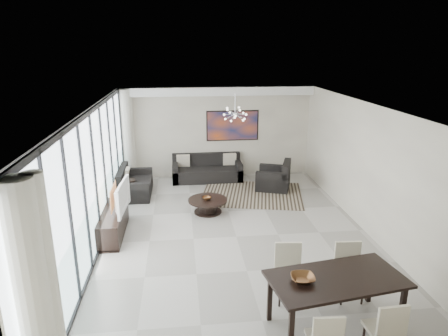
{
  "coord_description": "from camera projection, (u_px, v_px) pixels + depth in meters",
  "views": [
    {
      "loc": [
        -1.18,
        -8.02,
        4.11
      ],
      "look_at": [
        -0.14,
        1.21,
        1.25
      ],
      "focal_mm": 32.0,
      "sensor_mm": 36.0,
      "label": 1
    }
  ],
  "objects": [
    {
      "name": "television",
      "position": [
        118.0,
        197.0,
        8.86
      ],
      "size": [
        0.23,
        1.18,
        0.67
      ],
      "primitive_type": "imported",
      "rotation": [
        0.0,
        0.0,
        1.5
      ],
      "color": "gray",
      "rests_on": "tv_console"
    },
    {
      "name": "dining_chair_se",
      "position": [
        387.0,
        327.0,
        5.29
      ],
      "size": [
        0.44,
        0.44,
        0.92
      ],
      "color": "beige",
      "rests_on": "floor"
    },
    {
      "name": "tv_console",
      "position": [
        113.0,
        223.0,
        8.99
      ],
      "size": [
        0.5,
        1.78,
        0.56
      ],
      "primitive_type": "cube",
      "color": "black",
      "rests_on": "floor"
    },
    {
      "name": "dining_chair_ne",
      "position": [
        349.0,
        266.0,
        6.7
      ],
      "size": [
        0.47,
        0.47,
        0.96
      ],
      "color": "beige",
      "rests_on": "floor"
    },
    {
      "name": "bowl_dining",
      "position": [
        303.0,
        278.0,
        5.78
      ],
      "size": [
        0.37,
        0.37,
        0.09
      ],
      "primitive_type": "imported",
      "rotation": [
        0.0,
        0.0,
        -0.06
      ],
      "color": "brown",
      "rests_on": "dining_table"
    },
    {
      "name": "soffit",
      "position": [
        217.0,
        91.0,
        12.22
      ],
      "size": [
        5.98,
        0.4,
        0.26
      ],
      "primitive_type": "cube",
      "color": "white",
      "rests_on": "room_shell"
    },
    {
      "name": "dining_table",
      "position": [
        336.0,
        283.0,
        5.9
      ],
      "size": [
        2.13,
        1.3,
        0.83
      ],
      "color": "black",
      "rests_on": "floor"
    },
    {
      "name": "painting",
      "position": [
        233.0,
        126.0,
        12.77
      ],
      "size": [
        1.68,
        0.04,
        0.98
      ],
      "primitive_type": "cube",
      "color": "#BE4A1A",
      "rests_on": "room_shell"
    },
    {
      "name": "armchair",
      "position": [
        275.0,
        179.0,
        11.92
      ],
      "size": [
        1.22,
        1.25,
        0.84
      ],
      "color": "black",
      "rests_on": "floor"
    },
    {
      "name": "side_table",
      "position": [
        129.0,
        186.0,
        11.18
      ],
      "size": [
        0.37,
        0.37,
        0.51
      ],
      "color": "black",
      "rests_on": "floor"
    },
    {
      "name": "loveseat",
      "position": [
        134.0,
        186.0,
        11.42
      ],
      "size": [
        0.88,
        1.57,
        0.79
      ],
      "color": "black",
      "rests_on": "floor"
    },
    {
      "name": "window_wall",
      "position": [
        100.0,
        179.0,
        8.22
      ],
      "size": [
        0.37,
        8.95,
        2.9
      ],
      "color": "silver",
      "rests_on": "floor"
    },
    {
      "name": "coffee_table",
      "position": [
        208.0,
        205.0,
        10.21
      ],
      "size": [
        1.01,
        1.01,
        0.35
      ],
      "color": "black",
      "rests_on": "floor"
    },
    {
      "name": "rug",
      "position": [
        252.0,
        194.0,
        11.51
      ],
      "size": [
        3.23,
        2.73,
        0.01
      ],
      "primitive_type": "cube",
      "rotation": [
        0.0,
        0.0,
        -0.21
      ],
      "color": "black",
      "rests_on": "floor"
    },
    {
      "name": "chandelier",
      "position": [
        235.0,
        114.0,
        10.67
      ],
      "size": [
        0.66,
        0.66,
        0.71
      ],
      "color": "silver",
      "rests_on": "room_shell"
    },
    {
      "name": "sofa_main",
      "position": [
        207.0,
        171.0,
        12.7
      ],
      "size": [
        2.19,
        0.89,
        0.8
      ],
      "color": "black",
      "rests_on": "floor"
    },
    {
      "name": "bowl_coffee",
      "position": [
        207.0,
        198.0,
        10.14
      ],
      "size": [
        0.24,
        0.24,
        0.07
      ],
      "primitive_type": "imported",
      "rotation": [
        0.0,
        0.0,
        0.0
      ],
      "color": "brown",
      "rests_on": "coffee_table"
    },
    {
      "name": "dining_chair_nw",
      "position": [
        289.0,
        268.0,
        6.66
      ],
      "size": [
        0.49,
        0.49,
        0.97
      ],
      "color": "beige",
      "rests_on": "floor"
    },
    {
      "name": "room_shell",
      "position": [
        258.0,
        175.0,
        8.58
      ],
      "size": [
        6.0,
        9.0,
        2.9
      ],
      "color": "#A8A39B",
      "rests_on": "ground"
    }
  ]
}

